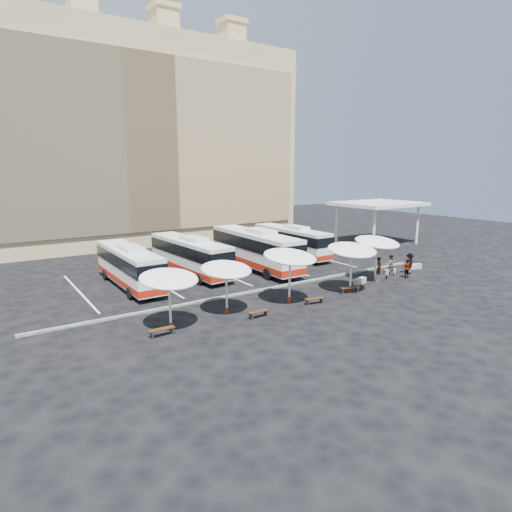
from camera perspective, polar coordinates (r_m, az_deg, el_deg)
ground at (r=33.00m, az=1.47°, el=-4.82°), size 120.00×120.00×0.00m
sandstone_building at (r=60.60m, az=-16.74°, el=14.27°), size 42.00×18.25×29.60m
service_canopy at (r=55.62m, az=15.96°, el=6.58°), size 10.00×8.00×5.20m
curb_divider at (r=33.37m, az=0.97°, el=-4.49°), size 34.00×0.25×0.15m
bay_lines at (r=39.57m, az=-5.25°, el=-2.06°), size 24.15×12.00×0.01m
bus_0 at (r=35.65m, az=-16.58°, el=-1.16°), size 2.53×10.75×3.41m
bus_1 at (r=38.47m, az=-8.84°, el=0.18°), size 3.06×11.19×3.51m
bus_2 at (r=40.07m, az=-0.13°, el=1.06°), size 3.08×12.30×3.89m
bus_3 at (r=45.96m, az=4.71°, el=2.07°), size 2.54×10.69×3.39m
sunshade_0 at (r=25.30m, az=-11.53°, el=-3.02°), size 3.90×3.94×3.59m
sunshade_1 at (r=27.58m, az=-3.98°, el=-1.82°), size 3.36×3.40×3.46m
sunshade_2 at (r=29.71m, az=4.55°, el=-0.13°), size 4.36×4.40×3.89m
sunshade_3 at (r=33.07m, az=12.67°, el=0.76°), size 4.44×4.48×3.85m
sunshade_4 at (r=37.04m, az=15.84°, el=1.76°), size 3.76×3.80×3.85m
wood_bench_0 at (r=25.10m, az=-12.45°, el=-9.65°), size 1.51×0.42×0.46m
wood_bench_1 at (r=27.41m, az=0.34°, el=-7.56°), size 1.43×0.40×0.44m
wood_bench_2 at (r=30.30m, az=7.78°, el=-5.77°), size 1.46×0.64×0.43m
wood_bench_3 at (r=33.40m, az=12.36°, el=-4.25°), size 1.58×0.87×0.47m
conc_bench_0 at (r=36.23m, az=13.70°, el=-3.25°), size 1.34×0.65×0.48m
conc_bench_1 at (r=37.95m, az=16.16°, el=-2.75°), size 1.17×0.49×0.43m
conc_bench_2 at (r=40.32m, az=17.38°, el=-1.98°), size 1.20×0.45×0.44m
conc_bench_3 at (r=43.05m, az=20.41°, el=-1.31°), size 1.35×0.78×0.48m
passenger_0 at (r=38.13m, az=16.08°, el=-1.54°), size 0.78×0.82×1.90m
passenger_1 at (r=40.01m, az=17.52°, el=-1.10°), size 1.10×1.06×1.80m
passenger_2 at (r=39.25m, az=19.50°, el=-1.60°), size 1.00×0.52×1.63m
passenger_3 at (r=40.67m, az=19.78°, el=-0.97°), size 1.40×1.10×1.89m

